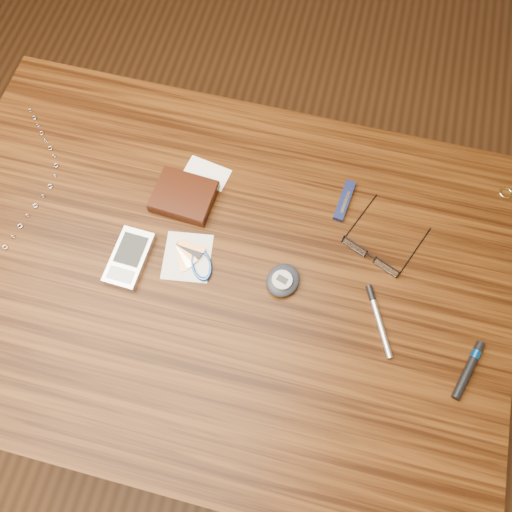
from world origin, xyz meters
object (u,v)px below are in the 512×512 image
Objects in this scene: notepad_keys at (194,260)px; silver_pen at (377,315)px; desk at (218,288)px; pocket_knife at (344,201)px; wallet_and_card at (184,196)px; pedometer at (283,280)px; eyeglasses at (372,254)px; pda_phone at (129,258)px.

notepad_keys is 0.93× the size of silver_pen.
pocket_knife reaches higher than desk.
wallet_and_card is 1.86× the size of pedometer.
eyeglasses is 0.10m from silver_pen.
wallet_and_card reaches higher than silver_pen.
eyeglasses reaches higher than silver_pen.
desk is 0.28m from pocket_knife.
wallet_and_card is at bearing 151.43° from pedometer.
wallet_and_card is at bearing -167.28° from pocket_knife.
silver_pen is (0.42, 0.00, -0.00)m from pda_phone.
notepad_keys is at bearing 176.34° from silver_pen.
eyeglasses reaches higher than wallet_and_card.
wallet_and_card is at bearing 126.46° from desk.
pedometer is 0.69× the size of notepad_keys.
eyeglasses is 0.30m from notepad_keys.
desk is 0.29m from eyeglasses.
silver_pen is at bearing -75.69° from eyeglasses.
eyeglasses is (0.25, 0.09, 0.11)m from desk.
pedometer is (0.12, 0.01, 0.11)m from desk.
silver_pen is (0.37, -0.13, -0.01)m from wallet_and_card.
notepad_keys and silver_pen have the same top height.
desk is at bearing 6.84° from pda_phone.
pocket_knife is (0.28, 0.06, -0.01)m from wallet_and_card.
pedometer is 0.19m from pocket_knife.
wallet_and_card is 1.29× the size of pda_phone.
silver_pen is at bearing -6.67° from pedometer.
pocket_knife is at bearing 30.58° from pda_phone.
eyeglasses is 1.30× the size of silver_pen.
pedometer is (0.26, 0.02, 0.00)m from pda_phone.
pedometer is at bearing 5.08° from pda_phone.
pda_phone is 0.93× the size of silver_pen.
pedometer reaches higher than desk.
eyeglasses reaches higher than pda_phone.
pedometer is (-0.14, -0.08, -0.00)m from eyeglasses.
pocket_knife is at bearing 12.72° from wallet_and_card.
silver_pen is (0.03, -0.10, -0.01)m from eyeglasses.
desk is at bearing -136.58° from pocket_knife.
wallet_and_card is at bearing 114.61° from notepad_keys.
desk is at bearing -53.54° from wallet_and_card.
pedometer is 0.16m from silver_pen.
pedometer is at bearing 2.93° from desk.
pocket_knife is (0.19, 0.18, 0.11)m from desk.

